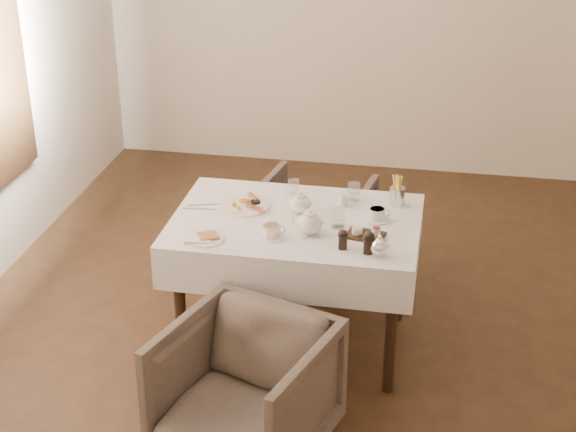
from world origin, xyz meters
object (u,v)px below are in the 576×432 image
at_px(table, 296,239).
at_px(teapot_centre, 300,202).
at_px(armchair_near, 245,391).
at_px(breakfast_plate, 245,205).
at_px(armchair_far, 313,229).

height_order(table, teapot_centre, teapot_centre).
distance_m(armchair_near, teapot_centre, 1.10).
height_order(table, armchair_near, table).
height_order(breakfast_plate, teapot_centre, teapot_centre).
relative_size(armchair_far, teapot_centre, 4.38).
xyz_separation_m(armchair_near, teapot_centre, (0.08, 0.98, 0.50)).
distance_m(armchair_near, armchair_far, 1.69).
bearing_deg(table, breakfast_plate, 160.08).
bearing_deg(teapot_centre, armchair_near, -82.59).
bearing_deg(armchair_near, breakfast_plate, 121.22).
relative_size(table, breakfast_plate, 4.78).
relative_size(armchair_far, breakfast_plate, 2.53).
bearing_deg(table, teapot_centre, 82.48).
bearing_deg(armchair_far, teapot_centre, 103.16).
bearing_deg(table, armchair_near, -94.31).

